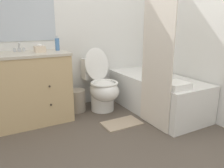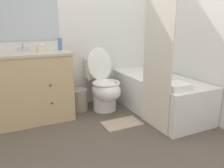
% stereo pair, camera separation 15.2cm
% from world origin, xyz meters
% --- Properties ---
extents(ground_plane, '(14.00, 14.00, 0.00)m').
position_xyz_m(ground_plane, '(0.00, 0.00, 0.00)').
color(ground_plane, brown).
extents(wall_back, '(8.00, 0.06, 2.50)m').
position_xyz_m(wall_back, '(-0.01, 1.65, 1.25)').
color(wall_back, silver).
rests_on(wall_back, ground_plane).
extents(wall_right, '(0.05, 2.63, 2.50)m').
position_xyz_m(wall_right, '(1.31, 0.81, 1.25)').
color(wall_right, silver).
rests_on(wall_right, ground_plane).
extents(vanity_cabinet, '(1.07, 0.60, 0.88)m').
position_xyz_m(vanity_cabinet, '(-0.76, 1.34, 0.45)').
color(vanity_cabinet, tan).
rests_on(vanity_cabinet, ground_plane).
extents(sink_faucet, '(0.14, 0.12, 0.12)m').
position_xyz_m(sink_faucet, '(-0.76, 1.52, 0.91)').
color(sink_faucet, silver).
rests_on(sink_faucet, vanity_cabinet).
extents(toilet, '(0.39, 0.68, 0.88)m').
position_xyz_m(toilet, '(0.26, 1.26, 0.33)').
color(toilet, white).
rests_on(toilet, ground_plane).
extents(bathtub, '(0.70, 1.51, 0.50)m').
position_xyz_m(bathtub, '(0.93, 0.88, 0.25)').
color(bathtub, white).
rests_on(bathtub, ground_plane).
extents(shower_curtain, '(0.01, 0.52, 1.91)m').
position_xyz_m(shower_curtain, '(0.57, 0.46, 0.96)').
color(shower_curtain, silver).
rests_on(shower_curtain, ground_plane).
extents(wastebasket, '(0.25, 0.25, 0.31)m').
position_xyz_m(wastebasket, '(-0.09, 1.37, 0.16)').
color(wastebasket, gray).
rests_on(wastebasket, ground_plane).
extents(tissue_box, '(0.12, 0.14, 0.10)m').
position_xyz_m(tissue_box, '(-0.54, 1.35, 0.92)').
color(tissue_box, beige).
rests_on(tissue_box, vanity_cabinet).
extents(soap_dispenser, '(0.06, 0.06, 0.19)m').
position_xyz_m(soap_dispenser, '(-0.30, 1.41, 0.96)').
color(soap_dispenser, '#4C7AB2').
rests_on(soap_dispenser, vanity_cabinet).
extents(bath_towel_folded, '(0.27, 0.26, 0.07)m').
position_xyz_m(bath_towel_folded, '(0.75, 0.32, 0.53)').
color(bath_towel_folded, white).
rests_on(bath_towel_folded, bathtub).
extents(bath_mat, '(0.48, 0.29, 0.02)m').
position_xyz_m(bath_mat, '(0.26, 0.69, 0.01)').
color(bath_mat, tan).
rests_on(bath_mat, ground_plane).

